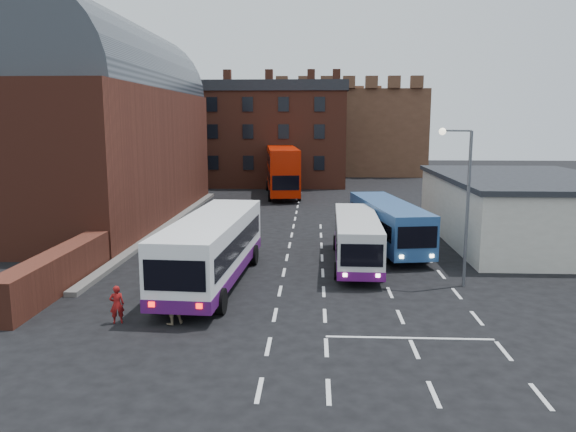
{
  "coord_description": "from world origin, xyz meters",
  "views": [
    {
      "loc": [
        1.57,
        -22.29,
        7.7
      ],
      "look_at": [
        0.0,
        10.0,
        2.2
      ],
      "focal_mm": 35.0,
      "sensor_mm": 36.0,
      "label": 1
    }
  ],
  "objects_px": {
    "bus_white_inbound": "(357,236)",
    "bus_blue": "(388,222)",
    "bus_white_outbound": "(213,245)",
    "bus_red_double": "(282,170)",
    "pedestrian_beige": "(172,303)",
    "pedestrian_red": "(117,304)",
    "street_lamp": "(463,192)"
  },
  "relations": [
    {
      "from": "bus_white_inbound",
      "to": "bus_red_double",
      "type": "xyz_separation_m",
      "value": [
        -5.64,
        27.85,
        1.1
      ]
    },
    {
      "from": "bus_white_outbound",
      "to": "bus_white_inbound",
      "type": "xyz_separation_m",
      "value": [
        7.09,
        4.0,
        -0.35
      ]
    },
    {
      "from": "bus_blue",
      "to": "bus_red_double",
      "type": "xyz_separation_m",
      "value": [
        -7.81,
        24.02,
        0.97
      ]
    },
    {
      "from": "street_lamp",
      "to": "pedestrian_red",
      "type": "bearing_deg",
      "value": -158.43
    },
    {
      "from": "bus_white_inbound",
      "to": "street_lamp",
      "type": "relative_size",
      "value": 1.32
    },
    {
      "from": "bus_white_outbound",
      "to": "pedestrian_red",
      "type": "distance_m",
      "value": 6.23
    },
    {
      "from": "pedestrian_red",
      "to": "bus_red_double",
      "type": "bearing_deg",
      "value": -116.35
    },
    {
      "from": "bus_white_outbound",
      "to": "bus_red_double",
      "type": "relative_size",
      "value": 0.94
    },
    {
      "from": "bus_white_outbound",
      "to": "pedestrian_beige",
      "type": "xyz_separation_m",
      "value": [
        -0.61,
        -5.44,
        -1.07
      ]
    },
    {
      "from": "bus_white_outbound",
      "to": "bus_red_double",
      "type": "bearing_deg",
      "value": 90.76
    },
    {
      "from": "pedestrian_beige",
      "to": "street_lamp",
      "type": "bearing_deg",
      "value": 172.3
    },
    {
      "from": "bus_red_double",
      "to": "bus_blue",
      "type": "bearing_deg",
      "value": 101.85
    },
    {
      "from": "bus_blue",
      "to": "street_lamp",
      "type": "relative_size",
      "value": 1.45
    },
    {
      "from": "street_lamp",
      "to": "pedestrian_beige",
      "type": "distance_m",
      "value": 13.93
    },
    {
      "from": "bus_white_outbound",
      "to": "bus_red_double",
      "type": "xyz_separation_m",
      "value": [
        1.45,
        31.85,
        0.75
      ]
    },
    {
      "from": "bus_white_inbound",
      "to": "pedestrian_red",
      "type": "xyz_separation_m",
      "value": [
        -9.83,
        -9.47,
        -0.81
      ]
    },
    {
      "from": "bus_white_inbound",
      "to": "street_lamp",
      "type": "bearing_deg",
      "value": 141.37
    },
    {
      "from": "pedestrian_red",
      "to": "bus_white_outbound",
      "type": "bearing_deg",
      "value": -136.52
    },
    {
      "from": "bus_white_inbound",
      "to": "bus_blue",
      "type": "relative_size",
      "value": 0.91
    },
    {
      "from": "bus_red_double",
      "to": "bus_white_inbound",
      "type": "bearing_deg",
      "value": 95.3
    },
    {
      "from": "bus_white_outbound",
      "to": "pedestrian_beige",
      "type": "distance_m",
      "value": 5.58
    },
    {
      "from": "bus_white_inbound",
      "to": "bus_red_double",
      "type": "height_order",
      "value": "bus_red_double"
    },
    {
      "from": "bus_white_inbound",
      "to": "bus_blue",
      "type": "height_order",
      "value": "bus_blue"
    },
    {
      "from": "bus_red_double",
      "to": "pedestrian_red",
      "type": "xyz_separation_m",
      "value": [
        -4.19,
        -37.32,
        -1.9
      ]
    },
    {
      "from": "bus_white_outbound",
      "to": "bus_blue",
      "type": "distance_m",
      "value": 12.13
    },
    {
      "from": "bus_white_inbound",
      "to": "bus_white_outbound",
      "type": "bearing_deg",
      "value": 30.82
    },
    {
      "from": "bus_white_outbound",
      "to": "bus_blue",
      "type": "bearing_deg",
      "value": 43.59
    },
    {
      "from": "bus_white_outbound",
      "to": "pedestrian_red",
      "type": "height_order",
      "value": "bus_white_outbound"
    },
    {
      "from": "street_lamp",
      "to": "bus_white_inbound",
      "type": "bearing_deg",
      "value": 139.94
    },
    {
      "from": "bus_white_outbound",
      "to": "pedestrian_red",
      "type": "relative_size",
      "value": 8.0
    },
    {
      "from": "bus_blue",
      "to": "pedestrian_beige",
      "type": "height_order",
      "value": "bus_blue"
    },
    {
      "from": "bus_white_outbound",
      "to": "bus_white_inbound",
      "type": "bearing_deg",
      "value": 32.76
    }
  ]
}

